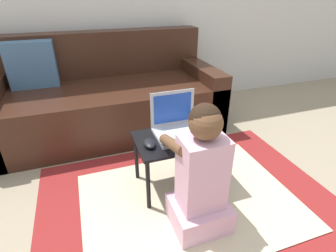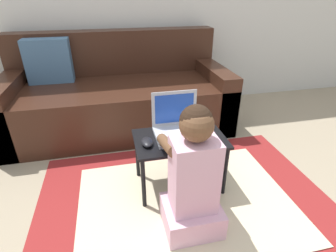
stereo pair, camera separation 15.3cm
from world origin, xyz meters
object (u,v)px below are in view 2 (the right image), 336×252
couch (118,96)px  computer_mouse (147,142)px  person_seated (193,179)px  laptop_desk (180,145)px  laptop (178,128)px

couch → computer_mouse: size_ratio=17.58×
computer_mouse → person_seated: person_seated is taller
laptop_desk → computer_mouse: (-0.20, -0.03, 0.06)m
laptop → computer_mouse: 0.21m
laptop_desk → laptop: size_ratio=1.92×
couch → person_seated: (0.29, -1.29, 0.04)m
laptop_desk → laptop: (-0.00, 0.05, 0.09)m
couch → person_seated: size_ratio=2.66×
couch → computer_mouse: 1.00m
couch → computer_mouse: bearing=-83.5°
laptop_desk → laptop: bearing=92.2°
laptop → couch: bearing=108.7°
laptop_desk → person_seated: person_seated is taller
laptop_desk → person_seated: size_ratio=0.76×
laptop_desk → couch: bearing=107.9°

